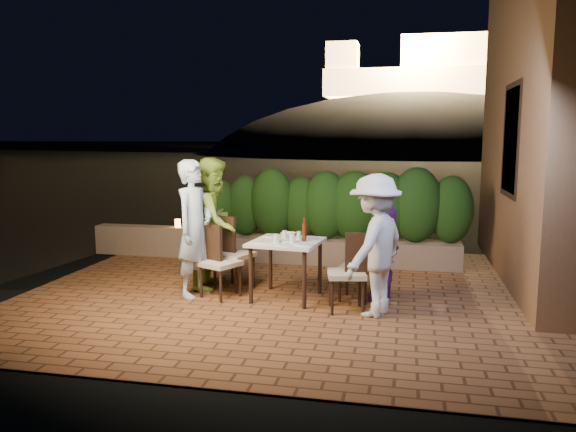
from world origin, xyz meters
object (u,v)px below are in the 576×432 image
(beer_bottle, at_px, (304,229))
(diner_blue, at_px, (195,229))
(bowl, at_px, (288,234))
(chair_left_front, at_px, (220,262))
(chair_right_front, at_px, (347,272))
(chair_left_back, at_px, (234,253))
(parapet_lamp, at_px, (178,223))
(diner_green, at_px, (214,223))
(chair_right_back, at_px, (356,266))
(diner_purple, at_px, (385,242))
(dining_table, at_px, (286,270))
(diner_white, at_px, (375,245))

(beer_bottle, height_order, diner_blue, diner_blue)
(bowl, xyz_separation_m, chair_left_front, (-0.80, -0.44, -0.31))
(beer_bottle, bearing_deg, chair_right_front, -32.44)
(beer_bottle, xyz_separation_m, chair_left_back, (-1.02, 0.31, -0.41))
(diner_blue, bearing_deg, parapet_lamp, 41.23)
(diner_green, bearing_deg, chair_right_back, -97.73)
(chair_left_back, relative_size, chair_right_back, 1.14)
(chair_right_front, height_order, diner_purple, diner_purple)
(dining_table, relative_size, diner_blue, 0.47)
(chair_left_front, height_order, diner_green, diner_green)
(chair_left_back, bearing_deg, bowl, 21.94)
(chair_left_front, height_order, chair_right_front, chair_right_front)
(chair_left_back, distance_m, diner_blue, 0.70)
(diner_green, bearing_deg, diner_white, -110.41)
(chair_left_front, distance_m, diner_blue, 0.54)
(chair_right_back, bearing_deg, chair_left_back, 3.08)
(beer_bottle, xyz_separation_m, chair_right_back, (0.65, 0.11, -0.47))
(dining_table, distance_m, chair_right_back, 0.88)
(parapet_lamp, bearing_deg, chair_left_front, -55.82)
(diner_white, bearing_deg, chair_left_back, -86.70)
(chair_left_front, distance_m, diner_white, 2.03)
(chair_left_front, height_order, diner_blue, diner_blue)
(chair_right_front, relative_size, diner_purple, 0.63)
(diner_blue, height_order, diner_green, diner_green)
(bowl, distance_m, diner_green, 1.04)
(chair_left_front, height_order, diner_white, diner_white)
(chair_right_front, height_order, diner_white, diner_white)
(bowl, height_order, chair_left_front, chair_left_front)
(chair_left_front, relative_size, diner_green, 0.52)
(chair_right_front, distance_m, diner_green, 2.06)
(chair_right_front, xyz_separation_m, diner_white, (0.33, -0.08, 0.35))
(chair_left_back, height_order, diner_green, diner_green)
(chair_right_back, xyz_separation_m, diner_white, (0.26, -0.56, 0.39))
(dining_table, bearing_deg, diner_purple, 8.10)
(chair_right_back, height_order, parapet_lamp, chair_right_back)
(bowl, bearing_deg, diner_purple, -6.78)
(parapet_lamp, bearing_deg, chair_left_back, -49.09)
(chair_left_front, bearing_deg, parapet_lamp, 150.48)
(beer_bottle, height_order, chair_right_back, beer_bottle)
(bowl, xyz_separation_m, chair_left_back, (-0.75, -0.01, -0.28))
(diner_blue, distance_m, diner_purple, 2.42)
(dining_table, height_order, diner_green, diner_green)
(chair_left_back, distance_m, chair_right_back, 1.68)
(bowl, relative_size, chair_left_back, 0.20)
(chair_right_back, relative_size, diner_white, 0.53)
(beer_bottle, height_order, diner_green, diner_green)
(bowl, height_order, diner_blue, diner_blue)
(chair_right_back, bearing_deg, bowl, -2.78)
(chair_right_front, bearing_deg, diner_white, 154.72)
(diner_white, distance_m, parapet_lamp, 4.35)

